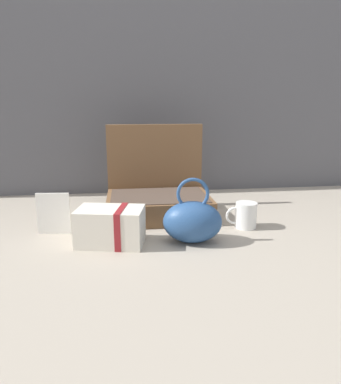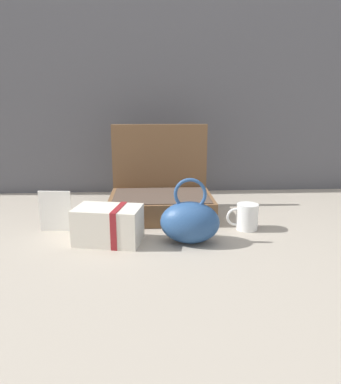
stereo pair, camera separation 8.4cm
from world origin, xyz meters
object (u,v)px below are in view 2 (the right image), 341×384
(cream_toiletry_bag, at_px, (109,225))
(info_card_left, at_px, (55,211))
(teal_pouch_handbag, at_px, (190,222))
(coffee_mug, at_px, (246,217))
(open_suitcase, at_px, (161,195))

(cream_toiletry_bag, relative_size, info_card_left, 1.58)
(teal_pouch_handbag, height_order, coffee_mug, teal_pouch_handbag)
(open_suitcase, relative_size, info_card_left, 2.78)
(cream_toiletry_bag, height_order, coffee_mug, cream_toiletry_bag)
(cream_toiletry_bag, bearing_deg, open_suitcase, 59.64)
(open_suitcase, height_order, info_card_left, open_suitcase)
(open_suitcase, distance_m, cream_toiletry_bag, 0.35)
(info_card_left, bearing_deg, coffee_mug, 3.47)
(open_suitcase, distance_m, coffee_mug, 0.37)
(open_suitcase, relative_size, coffee_mug, 3.54)
(coffee_mug, relative_size, info_card_left, 0.78)
(teal_pouch_handbag, bearing_deg, cream_toiletry_bag, 176.27)
(info_card_left, bearing_deg, cream_toiletry_bag, -25.19)
(teal_pouch_handbag, distance_m, info_card_left, 0.48)
(cream_toiletry_bag, distance_m, info_card_left, 0.24)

